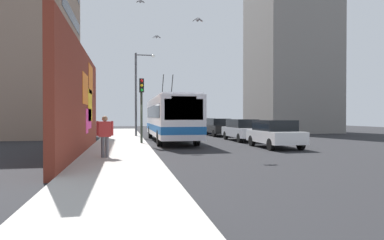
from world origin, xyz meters
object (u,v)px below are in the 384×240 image
at_px(pedestrian_near_wall, 105,133).
at_px(street_lamp, 138,89).
at_px(parked_car_black, 219,127).
at_px(traffic_light, 142,99).
at_px(parked_car_silver, 242,129).
at_px(parked_car_navy, 205,125).
at_px(parked_car_white, 275,133).
at_px(city_bus, 170,117).

height_order(pedestrian_near_wall, street_lamp, street_lamp).
relative_size(parked_car_black, traffic_light, 1.08).
height_order(parked_car_silver, pedestrian_near_wall, pedestrian_near_wall).
height_order(parked_car_black, traffic_light, traffic_light).
bearing_deg(parked_car_black, parked_car_navy, -0.00).
relative_size(parked_car_white, traffic_light, 1.02).
bearing_deg(pedestrian_near_wall, traffic_light, -14.71).
distance_m(parked_car_silver, parked_car_black, 6.23).
xyz_separation_m(traffic_light, street_lamp, (7.73, -0.08, 1.27)).
distance_m(parked_car_navy, pedestrian_near_wall, 22.72).
bearing_deg(parked_car_white, parked_car_silver, 0.00).
bearing_deg(parked_car_silver, street_lamp, 54.09).
height_order(parked_car_white, traffic_light, traffic_light).
bearing_deg(street_lamp, traffic_light, 179.44).
xyz_separation_m(city_bus, parked_car_silver, (-0.48, -5.20, -0.91)).
xyz_separation_m(parked_car_silver, parked_car_black, (6.23, 0.00, -0.00)).
bearing_deg(pedestrian_near_wall, parked_car_white, -67.16).
xyz_separation_m(parked_car_black, traffic_light, (-8.69, 7.35, 2.00)).
bearing_deg(parked_car_silver, pedestrian_near_wall, 135.38).
relative_size(city_bus, parked_car_silver, 2.39).
height_order(city_bus, parked_car_navy, city_bus).
xyz_separation_m(parked_car_navy, pedestrian_near_wall, (-20.80, 9.13, 0.30)).
bearing_deg(parked_car_navy, traffic_light, 152.31).
distance_m(parked_car_white, parked_car_black, 11.64).
distance_m(city_bus, parked_car_black, 7.81).
xyz_separation_m(parked_car_white, pedestrian_near_wall, (-3.85, 9.13, 0.30)).
bearing_deg(parked_car_black, street_lamp, 97.56).
bearing_deg(traffic_light, parked_car_white, -111.86).
xyz_separation_m(parked_car_white, parked_car_silver, (5.41, 0.00, 0.00)).
distance_m(city_bus, pedestrian_near_wall, 10.52).
relative_size(parked_car_black, street_lamp, 0.62).
xyz_separation_m(parked_car_white, parked_car_navy, (16.96, -0.00, 0.00)).
relative_size(parked_car_white, parked_car_silver, 0.85).
xyz_separation_m(parked_car_silver, parked_car_navy, (11.55, -0.00, -0.00)).
height_order(parked_car_navy, street_lamp, street_lamp).
bearing_deg(parked_car_navy, parked_car_white, 180.00).
xyz_separation_m(parked_car_white, traffic_light, (2.95, 7.35, 2.00)).
relative_size(parked_car_navy, street_lamp, 0.66).
xyz_separation_m(parked_car_black, pedestrian_near_wall, (-15.49, 9.13, 0.30)).
distance_m(parked_car_black, parked_car_navy, 5.31).
xyz_separation_m(city_bus, parked_car_white, (-5.89, -5.20, -0.91)).
bearing_deg(street_lamp, parked_car_navy, -49.21).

